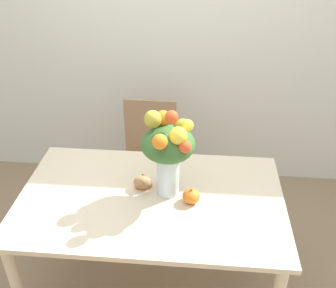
{
  "coord_description": "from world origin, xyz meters",
  "views": [
    {
      "loc": [
        0.24,
        -1.66,
        2.15
      ],
      "look_at": [
        0.09,
        0.05,
        1.08
      ],
      "focal_mm": 42.0,
      "sensor_mm": 36.0,
      "label": 1
    }
  ],
  "objects": [
    {
      "name": "turkey_figurine",
      "position": [
        -0.06,
        0.09,
        0.81
      ],
      "size": [
        0.1,
        0.14,
        0.08
      ],
      "color": "#A87A4C",
      "rests_on": "dining_table"
    },
    {
      "name": "dining_table",
      "position": [
        0.0,
        0.0,
        0.67
      ],
      "size": [
        1.45,
        0.89,
        0.76
      ],
      "color": "beige",
      "rests_on": "ground_plane"
    },
    {
      "name": "wall_back",
      "position": [
        0.0,
        1.35,
        1.35
      ],
      "size": [
        8.0,
        0.06,
        2.7
      ],
      "color": "silver",
      "rests_on": "ground_plane"
    },
    {
      "name": "dining_chair_near_window",
      "position": [
        -0.13,
        0.82,
        0.46
      ],
      "size": [
        0.42,
        0.42,
        0.89
      ],
      "rotation": [
        0.0,
        0.0,
        -0.01
      ],
      "color": "#9E7A56",
      "rests_on": "ground_plane"
    },
    {
      "name": "ground_plane",
      "position": [
        0.0,
        0.0,
        0.0
      ],
      "size": [
        12.0,
        12.0,
        0.0
      ],
      "primitive_type": "plane",
      "color": "#8E7556"
    },
    {
      "name": "pumpkin",
      "position": [
        0.22,
        -0.02,
        0.8
      ],
      "size": [
        0.1,
        0.1,
        0.09
      ],
      "color": "orange",
      "rests_on": "dining_table"
    },
    {
      "name": "flower_vase",
      "position": [
        0.09,
        0.05,
        1.05
      ],
      "size": [
        0.28,
        0.32,
        0.51
      ],
      "color": "silver",
      "rests_on": "dining_table"
    }
  ]
}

